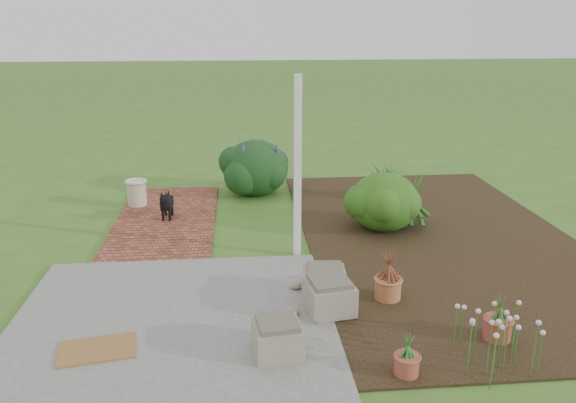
{
  "coord_description": "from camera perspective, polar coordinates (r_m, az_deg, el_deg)",
  "views": [
    {
      "loc": [
        -0.5,
        -7.14,
        3.16
      ],
      "look_at": [
        0.2,
        0.4,
        0.7
      ],
      "focal_mm": 35.0,
      "sensor_mm": 36.0,
      "label": 1
    }
  ],
  "objects": [
    {
      "name": "coir_doormat",
      "position": [
        6.04,
        -18.82,
        -14.03
      ],
      "size": [
        0.8,
        0.59,
        0.02
      ],
      "primitive_type": "cube",
      "rotation": [
        0.0,
        0.0,
        0.18
      ],
      "color": "brown",
      "rests_on": "concrete_patio"
    },
    {
      "name": "terracotta_pot_small_left",
      "position": [
        6.27,
        20.51,
        -12.0
      ],
      "size": [
        0.29,
        0.29,
        0.23
      ],
      "primitive_type": "cylinder",
      "rotation": [
        0.0,
        0.0,
        -0.06
      ],
      "color": "#9E4335",
      "rests_on": "garden_bed"
    },
    {
      "name": "agapanthus_clump_back",
      "position": [
        9.05,
        11.9,
        0.65
      ],
      "size": [
        1.43,
        1.43,
        0.98
      ],
      "primitive_type": null,
      "rotation": [
        0.0,
        0.0,
        -0.4
      ],
      "color": "#214214",
      "rests_on": "garden_bed"
    },
    {
      "name": "brick_path",
      "position": [
        9.5,
        -12.26,
        -1.72
      ],
      "size": [
        1.6,
        3.5,
        0.04
      ],
      "primitive_type": "cube",
      "color": "brown",
      "rests_on": "ground"
    },
    {
      "name": "stone_trough_far",
      "position": [
        6.67,
        3.74,
        -8.38
      ],
      "size": [
        0.52,
        0.52,
        0.32
      ],
      "primitive_type": "cube",
      "rotation": [
        0.0,
        0.0,
        -0.08
      ],
      "color": "#7D725D",
      "rests_on": "concrete_patio"
    },
    {
      "name": "evergreen_shrub",
      "position": [
        8.83,
        9.76,
        0.12
      ],
      "size": [
        1.22,
        1.22,
        0.92
      ],
      "primitive_type": "ellipsoid",
      "rotation": [
        0.0,
        0.0,
        0.14
      ],
      "color": "#0C410D",
      "rests_on": "garden_bed"
    },
    {
      "name": "cream_ceramic_urn",
      "position": [
        10.2,
        -15.11,
        0.84
      ],
      "size": [
        0.43,
        0.43,
        0.44
      ],
      "primitive_type": "cylinder",
      "rotation": [
        0.0,
        0.0,
        0.41
      ],
      "color": "beige",
      "rests_on": "brick_path"
    },
    {
      "name": "concrete_patio",
      "position": [
        6.28,
        -11.71,
        -12.41
      ],
      "size": [
        3.5,
        3.5,
        0.04
      ],
      "primitive_type": "cube",
      "color": "slate",
      "rests_on": "ground"
    },
    {
      "name": "purple_flowering_bush",
      "position": [
        10.59,
        -3.32,
        3.57
      ],
      "size": [
        1.48,
        1.48,
        1.05
      ],
      "primitive_type": "ellipsoid",
      "rotation": [
        0.0,
        0.0,
        -0.22
      ],
      "color": "black",
      "rests_on": "ground"
    },
    {
      "name": "stone_trough_mid",
      "position": [
        6.37,
        4.21,
        -9.65
      ],
      "size": [
        0.58,
        0.58,
        0.33
      ],
      "primitive_type": "cube",
      "rotation": [
        0.0,
        0.0,
        0.16
      ],
      "color": "gray",
      "rests_on": "concrete_patio"
    },
    {
      "name": "veranda_post",
      "position": [
        7.53,
        0.97,
        3.3
      ],
      "size": [
        0.1,
        0.1,
        2.5
      ],
      "primitive_type": "cube",
      "color": "white",
      "rests_on": "ground"
    },
    {
      "name": "ground",
      "position": [
        7.82,
        -1.19,
        -5.83
      ],
      "size": [
        80.0,
        80.0,
        0.0
      ],
      "primitive_type": "plane",
      "color": "#3D6620",
      "rests_on": "ground"
    },
    {
      "name": "black_dog",
      "position": [
        9.34,
        -12.25,
        -0.14
      ],
      "size": [
        0.18,
        0.54,
        0.46
      ],
      "rotation": [
        0.0,
        0.0,
        -0.05
      ],
      "color": "black",
      "rests_on": "brick_path"
    },
    {
      "name": "terracotta_pot_small_right",
      "position": [
        5.5,
        11.97,
        -15.91
      ],
      "size": [
        0.27,
        0.27,
        0.19
      ],
      "primitive_type": "cylinder",
      "rotation": [
        0.0,
        0.0,
        0.22
      ],
      "color": "#A04636",
      "rests_on": "garden_bed"
    },
    {
      "name": "terracotta_pot_bronze",
      "position": [
        6.76,
        10.11,
        -8.68
      ],
      "size": [
        0.37,
        0.37,
        0.25
      ],
      "primitive_type": "cylinder",
      "rotation": [
        0.0,
        0.0,
        -0.22
      ],
      "color": "#AF673B",
      "rests_on": "garden_bed"
    },
    {
      "name": "garden_bed",
      "position": [
        8.79,
        15.08,
        -3.62
      ],
      "size": [
        4.0,
        7.0,
        0.03
      ],
      "primitive_type": "cube",
      "color": "black",
      "rests_on": "ground"
    },
    {
      "name": "agapanthus_clump_front",
      "position": [
        10.35,
        9.83,
        2.37
      ],
      "size": [
        0.89,
        0.89,
        0.78
      ],
      "primitive_type": null,
      "rotation": [
        0.0,
        0.0,
        0.01
      ],
      "color": "#143C0D",
      "rests_on": "garden_bed"
    },
    {
      "name": "stone_trough_near",
      "position": [
        5.64,
        -1.07,
        -13.77
      ],
      "size": [
        0.51,
        0.51,
        0.3
      ],
      "primitive_type": "cube",
      "rotation": [
        0.0,
        0.0,
        0.11
      ],
      "color": "gray",
      "rests_on": "concrete_patio"
    },
    {
      "name": "pink_flower_patch",
      "position": [
        5.77,
        20.52,
        -12.72
      ],
      "size": [
        1.12,
        1.12,
        0.58
      ],
      "primitive_type": null,
      "rotation": [
        0.0,
        0.0,
        0.28
      ],
      "color": "#113D0F",
      "rests_on": "garden_bed"
    }
  ]
}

